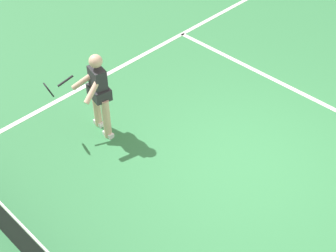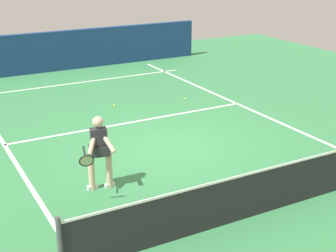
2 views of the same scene
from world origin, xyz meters
TOP-DOWN VIEW (x-y plane):
  - ground_plane at (0.00, 0.00)m, footprint 24.66×24.66m
  - service_line_marking at (0.00, -2.18)m, footprint 7.12×0.10m
  - sideline_right_marking at (3.56, 0.00)m, footprint 0.10×16.97m
  - tennis_player at (2.32, 1.19)m, footprint 0.91×0.90m

SIDE VIEW (x-z plane):
  - ground_plane at x=0.00m, z-range 0.00..0.00m
  - service_line_marking at x=0.00m, z-range 0.00..0.01m
  - sideline_right_marking at x=3.56m, z-range 0.00..0.01m
  - tennis_player at x=2.32m, z-range 0.07..1.62m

